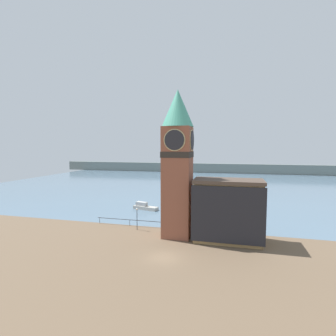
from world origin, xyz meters
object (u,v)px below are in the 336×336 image
Objects in this scene: mooring_bollard_near at (164,232)px; lamp_post at (137,215)px; clock_tower at (178,160)px; boat_near at (145,207)px; pier_building at (228,210)px.

lamp_post reaches higher than mooring_bollard_near.
lamp_post is at bearing 169.88° from clock_tower.
boat_near is at bearing 104.14° from lamp_post.
boat_near is 1.63× the size of lamp_post.
mooring_bollard_near is at bearing -14.36° from lamp_post.
boat_near is at bearing 139.79° from pier_building.
pier_building is 1.69× the size of boat_near.
clock_tower is 6.14× the size of lamp_post.
boat_near is at bearing 119.15° from mooring_bollard_near.
lamp_post is (3.56, -14.14, 2.04)m from boat_near.
mooring_bollard_near is (8.61, -15.43, -0.23)m from boat_near.
lamp_post is (-15.12, 1.65, -2.06)m from pier_building.
clock_tower is 34.80× the size of mooring_bollard_near.
mooring_bollard_near is at bearing -46.51° from boat_near.
lamp_post is at bearing 165.64° from mooring_bollard_near.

